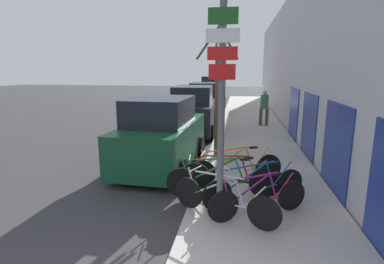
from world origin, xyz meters
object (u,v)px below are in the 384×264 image
at_px(bicycle_0, 224,199).
at_px(bicycle_2, 255,186).
at_px(parked_car_2, 205,101).
at_px(pedestrian_near, 264,105).
at_px(bicycle_1, 259,198).
at_px(street_tree, 218,96).
at_px(bicycle_5, 236,169).
at_px(bicycle_3, 223,180).
at_px(signpost, 221,108).
at_px(parked_car_0, 162,135).
at_px(parked_car_3, 213,93).
at_px(bicycle_4, 230,177).
at_px(parked_car_1, 193,112).

bearing_deg(bicycle_0, bicycle_2, -15.75).
relative_size(parked_car_2, pedestrian_near, 2.65).
relative_size(bicycle_1, bicycle_2, 0.89).
bearing_deg(bicycle_2, street_tree, -12.97).
relative_size(bicycle_2, bicycle_5, 0.93).
relative_size(bicycle_3, street_tree, 0.60).
relative_size(signpost, parked_car_0, 0.89).
height_order(bicycle_1, bicycle_2, bicycle_2).
relative_size(bicycle_1, bicycle_5, 0.83).
bearing_deg(bicycle_0, bicycle_3, 29.20).
relative_size(parked_car_3, pedestrian_near, 2.53).
relative_size(bicycle_0, parked_car_2, 0.44).
bearing_deg(bicycle_0, pedestrian_near, 16.52).
distance_m(bicycle_1, parked_car_2, 13.52).
xyz_separation_m(signpost, bicycle_1, (0.73, 0.32, -1.77)).
bearing_deg(parked_car_2, bicycle_3, -83.30).
bearing_deg(bicycle_2, bicycle_3, 41.84).
height_order(bicycle_0, street_tree, street_tree).
bearing_deg(bicycle_3, parked_car_3, -1.35).
distance_m(bicycle_5, street_tree, 3.00).
distance_m(bicycle_1, bicycle_3, 1.06).
bearing_deg(street_tree, parked_car_3, 95.66).
height_order(bicycle_5, parked_car_3, parked_car_3).
xyz_separation_m(signpost, parked_car_2, (-1.86, 13.58, -1.32)).
height_order(bicycle_4, parked_car_2, parked_car_2).
xyz_separation_m(signpost, pedestrian_near, (1.54, 10.14, -1.12)).
bearing_deg(signpost, parked_car_2, 97.79).
bearing_deg(bicycle_5, parked_car_1, -7.19).
height_order(bicycle_3, parked_car_0, parked_car_0).
xyz_separation_m(bicycle_0, parked_car_2, (-1.92, 13.46, 0.44)).
distance_m(signpost, parked_car_0, 4.22).
height_order(signpost, bicycle_2, signpost).
distance_m(parked_car_1, street_tree, 4.44).
xyz_separation_m(parked_car_0, parked_car_1, (0.21, 4.92, 0.03)).
xyz_separation_m(signpost, bicycle_2, (0.69, 0.85, -1.75)).
xyz_separation_m(bicycle_4, bicycle_5, (0.12, 0.54, 0.02)).
distance_m(bicycle_4, parked_car_3, 17.92).
bearing_deg(parked_car_3, bicycle_4, -85.60).
relative_size(bicycle_4, parked_car_0, 0.51).
distance_m(parked_car_2, street_tree, 9.44).
bearing_deg(bicycle_1, signpost, 85.15).
height_order(signpost, parked_car_3, signpost).
distance_m(signpost, bicycle_0, 1.77).
relative_size(signpost, parked_car_1, 0.91).
relative_size(signpost, pedestrian_near, 2.21).
bearing_deg(pedestrian_near, bicycle_4, 76.22).
xyz_separation_m(bicycle_5, parked_car_2, (-2.13, 11.74, 0.40)).
relative_size(parked_car_1, pedestrian_near, 2.45).
height_order(bicycle_2, parked_car_2, parked_car_2).
height_order(bicycle_4, parked_car_0, parked_car_0).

